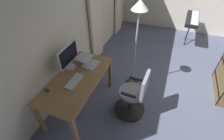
% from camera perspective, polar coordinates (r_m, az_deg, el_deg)
% --- Properties ---
extents(ground_plane, '(7.65, 7.65, 0.00)m').
position_cam_1_polar(ground_plane, '(3.90, 30.69, -7.81)').
color(ground_plane, '#4F556B').
extents(back_room_partition, '(5.88, 0.10, 2.87)m').
position_cam_1_polar(back_room_partition, '(3.45, -11.57, 20.74)').
color(back_room_partition, beige).
rests_on(back_room_partition, ground).
extents(curtain_right_panel, '(0.55, 0.06, 2.68)m').
position_cam_1_polar(curtain_right_panel, '(3.81, -6.16, 21.66)').
color(curtain_right_panel, beige).
rests_on(curtain_right_panel, ground).
extents(desk, '(1.46, 0.73, 0.73)m').
position_cam_1_polar(desk, '(2.79, -12.25, -4.16)').
color(desk, olive).
rests_on(desk, ground).
extents(office_chair, '(0.56, 0.56, 0.94)m').
position_cam_1_polar(office_chair, '(2.82, 8.00, -8.97)').
color(office_chair, black).
rests_on(office_chair, ground).
extents(computer_monitor, '(0.52, 0.18, 0.44)m').
position_cam_1_polar(computer_monitor, '(2.83, -15.28, 4.99)').
color(computer_monitor, silver).
rests_on(computer_monitor, desk).
extents(computer_keyboard, '(0.37, 0.14, 0.02)m').
position_cam_1_polar(computer_keyboard, '(2.66, -13.33, -3.94)').
color(computer_keyboard, '#B7BCC1').
rests_on(computer_keyboard, desk).
extents(laptop, '(0.30, 0.36, 0.15)m').
position_cam_1_polar(laptop, '(2.94, -8.48, 2.92)').
color(laptop, '#B7BCC1').
rests_on(laptop, desk).
extents(computer_mouse, '(0.06, 0.10, 0.04)m').
position_cam_1_polar(computer_mouse, '(2.65, -22.20, -6.60)').
color(computer_mouse, '#333338').
rests_on(computer_mouse, desk).
extents(piano_keyboard, '(1.11, 0.36, 0.80)m').
position_cam_1_polar(piano_keyboard, '(5.19, 26.70, 15.85)').
color(piano_keyboard, black).
rests_on(piano_keyboard, ground).
extents(floor_lamp, '(0.28, 0.28, 1.82)m').
position_cam_1_polar(floor_lamp, '(2.79, 9.27, 16.30)').
color(floor_lamp, black).
rests_on(floor_lamp, ground).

